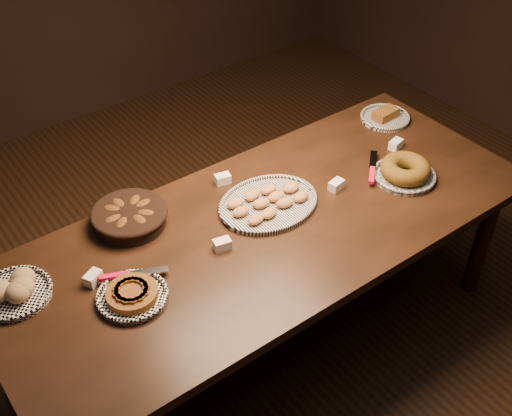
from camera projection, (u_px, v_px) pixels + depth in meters
ground at (267, 337)px, 3.21m from camera, size 5.00×5.00×0.00m
buffet_table at (269, 236)px, 2.78m from camera, size 2.40×1.00×0.75m
apple_tart_plate at (132, 294)px, 2.39m from camera, size 0.32×0.29×0.05m
madeleine_platter at (268, 203)px, 2.81m from camera, size 0.46×0.37×0.05m
bundt_cake_plate at (405, 171)px, 2.96m from camera, size 0.33×0.37×0.09m
croissant_basket at (129, 216)px, 2.70m from camera, size 0.34×0.34×0.08m
bread_roll_plate at (15, 290)px, 2.39m from camera, size 0.28×0.28×0.09m
loaf_plate at (385, 117)px, 3.36m from camera, size 0.26×0.26×0.06m
tent_cards at (262, 202)px, 2.81m from camera, size 1.68×0.42×0.04m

